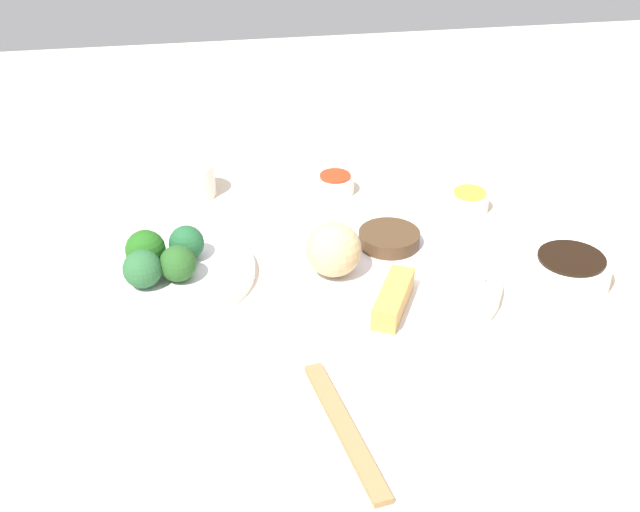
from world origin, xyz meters
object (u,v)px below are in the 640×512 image
Objects in this scene: teacup at (194,180)px; sauce_ramekin_sweet_and_sour at (337,184)px; broccoli_plate at (172,273)px; chopsticks_pair at (345,428)px; soy_sauce_bowl at (569,271)px; main_plate at (390,279)px; sauce_ramekin_hot_mustard at (469,202)px.

sauce_ramekin_sweet_and_sour is at bearing -96.89° from teacup.
broccoli_plate reaches higher than chopsticks_pair.
broccoli_plate is 0.54m from soy_sauce_bowl.
sauce_ramekin_hot_mustard reaches higher than main_plate.
sauce_ramekin_hot_mustard is 0.22m from sauce_ramekin_sweet_and_sour.
broccoli_plate is at bearing 104.44° from sauce_ramekin_hot_mustard.
sauce_ramekin_hot_mustard is at bearing -115.26° from sauce_ramekin_sweet_and_sour.
main_plate is 4.81× the size of sauce_ramekin_sweet_and_sour.
main_plate is at bearing -175.24° from sauce_ramekin_sweet_and_sour.
broccoli_plate is 3.69× the size of sauce_ramekin_hot_mustard.
sauce_ramekin_sweet_and_sour is at bearing 40.19° from soy_sauce_bowl.
sauce_ramekin_sweet_and_sour is (0.21, -0.27, 0.01)m from broccoli_plate.
soy_sauce_bowl is at bearing -98.33° from main_plate.
main_plate is 4.81× the size of sauce_ramekin_hot_mustard.
broccoli_plate is at bearing 79.36° from soy_sauce_bowl.
main_plate is at bearing -102.50° from broccoli_plate.
teacup reaches higher than sauce_ramekin_hot_mustard.
broccoli_plate is 0.24m from teacup.
sauce_ramekin_hot_mustard reaches higher than chopsticks_pair.
sauce_ramekin_sweet_and_sour is (0.28, 0.02, 0.01)m from main_plate.
teacup reaches higher than chopsticks_pair.
soy_sauce_bowl is 0.60m from teacup.
soy_sauce_bowl is 0.23m from sauce_ramekin_hot_mustard.
broccoli_plate is at bearing 170.71° from teacup.
broccoli_plate is 0.34m from sauce_ramekin_sweet_and_sour.
teacup is at bearing 83.11° from sauce_ramekin_sweet_and_sour.
teacup is at bearing -9.29° from broccoli_plate.
soy_sauce_bowl is 0.41m from sauce_ramekin_sweet_and_sour.
teacup is (0.34, 0.49, 0.01)m from soy_sauce_bowl.
broccoli_plate is at bearing 128.04° from sauce_ramekin_sweet_and_sour.
chopsticks_pair is at bearing -166.13° from teacup.
sauce_ramekin_sweet_and_sour is (0.09, 0.19, 0.00)m from sauce_ramekin_hot_mustard.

